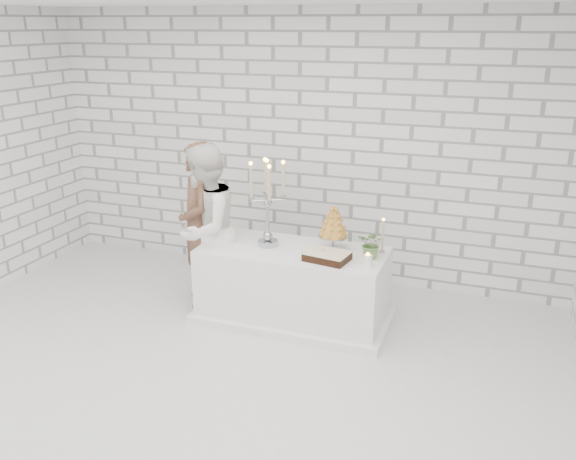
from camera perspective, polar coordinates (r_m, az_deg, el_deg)
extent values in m
cube|color=silver|center=(5.29, -8.16, -13.60)|extent=(6.00, 5.00, 0.01)
cube|color=white|center=(6.90, 1.07, 7.79)|extent=(6.00, 0.01, 3.00)
cube|color=white|center=(6.02, 0.45, -5.16)|extent=(1.80, 0.80, 0.75)
imported|color=brown|center=(6.29, -8.34, 0.43)|extent=(0.69, 0.75, 1.72)
imported|color=white|center=(6.15, -7.79, 0.09)|extent=(0.68, 0.86, 1.72)
cube|color=black|center=(5.60, 3.69, -2.46)|extent=(0.43, 0.34, 0.08)
cylinder|color=white|center=(5.47, 7.47, -2.92)|extent=(0.09, 0.09, 0.12)
cylinder|color=#C1AB8A|center=(5.81, 8.86, -0.61)|extent=(0.07, 0.07, 0.32)
imported|color=#3F6533|center=(5.66, 7.89, -1.31)|extent=(0.27, 0.24, 0.28)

